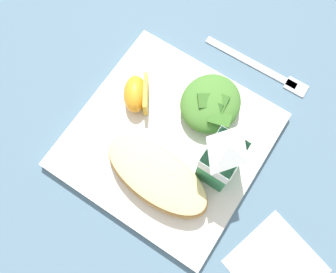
{
  "coord_description": "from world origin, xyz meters",
  "views": [
    {
      "loc": [
        0.15,
        0.1,
        0.55
      ],
      "look_at": [
        0.0,
        0.0,
        0.03
      ],
      "focal_mm": 39.18,
      "sensor_mm": 36.0,
      "label": 1
    }
  ],
  "objects_px": {
    "white_plate": "(168,140)",
    "paper_napkin": "(276,266)",
    "milk_carton": "(224,156)",
    "cheesy_pizza_bread": "(157,176)",
    "metal_fork": "(264,69)",
    "orange_wedge_front": "(136,94)",
    "green_salad_pile": "(211,103)"
  },
  "relations": [
    {
      "from": "white_plate",
      "to": "metal_fork",
      "type": "bearing_deg",
      "value": 161.33
    },
    {
      "from": "orange_wedge_front",
      "to": "metal_fork",
      "type": "distance_m",
      "value": 0.22
    },
    {
      "from": "milk_carton",
      "to": "cheesy_pizza_bread",
      "type": "bearing_deg",
      "value": -45.37
    },
    {
      "from": "green_salad_pile",
      "to": "milk_carton",
      "type": "xyz_separation_m",
      "value": [
        0.07,
        0.06,
        0.04
      ]
    },
    {
      "from": "green_salad_pile",
      "to": "paper_napkin",
      "type": "bearing_deg",
      "value": 53.76
    },
    {
      "from": "cheesy_pizza_bread",
      "to": "orange_wedge_front",
      "type": "distance_m",
      "value": 0.13
    },
    {
      "from": "green_salad_pile",
      "to": "orange_wedge_front",
      "type": "distance_m",
      "value": 0.11
    },
    {
      "from": "white_plate",
      "to": "orange_wedge_front",
      "type": "xyz_separation_m",
      "value": [
        -0.03,
        -0.08,
        0.03
      ]
    },
    {
      "from": "green_salad_pile",
      "to": "paper_napkin",
      "type": "distance_m",
      "value": 0.25
    },
    {
      "from": "green_salad_pile",
      "to": "metal_fork",
      "type": "relative_size",
      "value": 0.53
    },
    {
      "from": "white_plate",
      "to": "metal_fork",
      "type": "relative_size",
      "value": 1.49
    },
    {
      "from": "milk_carton",
      "to": "paper_napkin",
      "type": "bearing_deg",
      "value": 62.38
    },
    {
      "from": "paper_napkin",
      "to": "metal_fork",
      "type": "distance_m",
      "value": 0.31
    },
    {
      "from": "white_plate",
      "to": "green_salad_pile",
      "type": "relative_size",
      "value": 2.8
    },
    {
      "from": "cheesy_pizza_bread",
      "to": "metal_fork",
      "type": "relative_size",
      "value": 0.93
    },
    {
      "from": "paper_napkin",
      "to": "orange_wedge_front",
      "type": "bearing_deg",
      "value": -108.01
    },
    {
      "from": "white_plate",
      "to": "metal_fork",
      "type": "distance_m",
      "value": 0.2
    },
    {
      "from": "cheesy_pizza_bread",
      "to": "orange_wedge_front",
      "type": "bearing_deg",
      "value": -132.59
    },
    {
      "from": "milk_carton",
      "to": "orange_wedge_front",
      "type": "xyz_separation_m",
      "value": [
        -0.02,
        -0.16,
        -0.04
      ]
    },
    {
      "from": "orange_wedge_front",
      "to": "metal_fork",
      "type": "relative_size",
      "value": 0.37
    },
    {
      "from": "white_plate",
      "to": "milk_carton",
      "type": "distance_m",
      "value": 0.11
    },
    {
      "from": "green_salad_pile",
      "to": "metal_fork",
      "type": "height_order",
      "value": "green_salad_pile"
    },
    {
      "from": "milk_carton",
      "to": "metal_fork",
      "type": "distance_m",
      "value": 0.2
    },
    {
      "from": "cheesy_pizza_bread",
      "to": "paper_napkin",
      "type": "distance_m",
      "value": 0.21
    },
    {
      "from": "green_salad_pile",
      "to": "milk_carton",
      "type": "distance_m",
      "value": 0.1
    },
    {
      "from": "white_plate",
      "to": "milk_carton",
      "type": "bearing_deg",
      "value": 92.54
    },
    {
      "from": "white_plate",
      "to": "green_salad_pile",
      "type": "bearing_deg",
      "value": 160.79
    },
    {
      "from": "orange_wedge_front",
      "to": "cheesy_pizza_bread",
      "type": "bearing_deg",
      "value": 47.41
    },
    {
      "from": "cheesy_pizza_bread",
      "to": "milk_carton",
      "type": "distance_m",
      "value": 0.1
    },
    {
      "from": "white_plate",
      "to": "paper_napkin",
      "type": "relative_size",
      "value": 2.55
    },
    {
      "from": "cheesy_pizza_bread",
      "to": "orange_wedge_front",
      "type": "xyz_separation_m",
      "value": [
        -0.09,
        -0.1,
        0.0
      ]
    },
    {
      "from": "milk_carton",
      "to": "green_salad_pile",
      "type": "bearing_deg",
      "value": -140.99
    }
  ]
}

